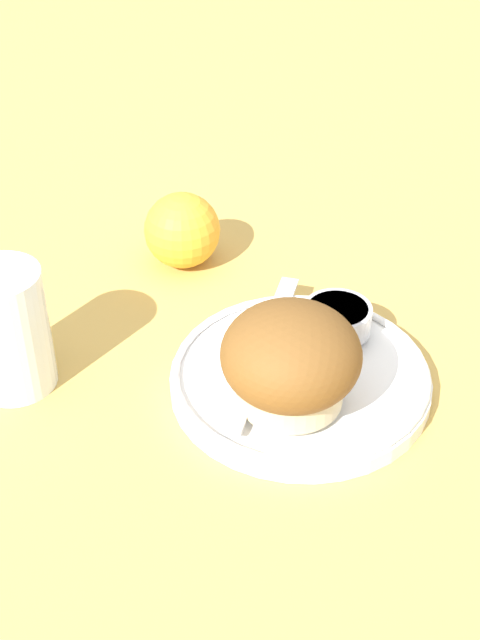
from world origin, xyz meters
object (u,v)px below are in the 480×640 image
object	(u,v)px
butter_knife	(264,348)
juice_glass	(8,330)
muffin	(291,361)
orange_fruit	(182,230)

from	to	relation	value
butter_knife	juice_glass	distance (m)	0.20
muffin	juice_glass	size ratio (longest dim) A/B	1.00
muffin	butter_knife	world-z (taller)	muffin
muffin	butter_knife	distance (m)	0.07
butter_knife	muffin	bearing A→B (deg)	-147.89
muffin	orange_fruit	bearing A→B (deg)	64.98
muffin	orange_fruit	distance (m)	0.23
muffin	orange_fruit	world-z (taller)	muffin
muffin	juice_glass	xyz separation A→B (m)	(-0.11, 0.19, -0.00)
orange_fruit	butter_knife	bearing A→B (deg)	-113.06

